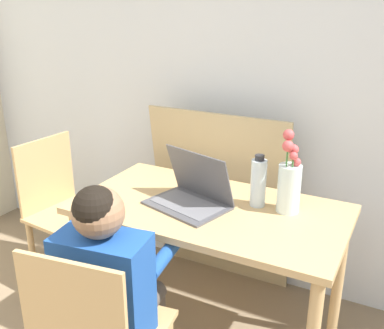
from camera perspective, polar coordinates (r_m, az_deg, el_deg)
wall_back at (r=2.33m, az=14.48°, el=11.94°), size 6.40×0.05×2.50m
dining_table at (r=2.03m, az=2.25°, el=-7.77°), size 1.18×0.64×0.71m
chair_spare at (r=2.68m, az=-15.96°, el=-5.53°), size 0.44×0.44×0.83m
person_seated at (r=1.69m, az=-10.27°, el=-13.90°), size 0.38×0.46×1.00m
laptop at (r=1.98m, az=0.02°, el=-3.59°), size 0.40×0.33×0.24m
flower_vase at (r=1.93m, az=12.24°, el=-2.20°), size 0.10×0.10×0.36m
water_bottle at (r=1.97m, az=8.42°, el=-2.22°), size 0.07×0.07×0.23m
cardboard_panel at (r=2.55m, az=3.49°, el=-4.30°), size 0.81×0.16×1.01m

